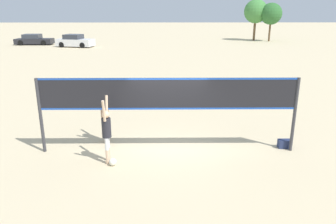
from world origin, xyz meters
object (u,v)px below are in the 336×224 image
at_px(parked_car_near, 75,41).
at_px(tree_right_cluster, 256,11).
at_px(player_blocker, 105,113).
at_px(gear_bag, 285,144).
at_px(parked_car_mid, 34,40).
at_px(volleyball_net, 168,99).
at_px(volleyball, 113,162).
at_px(tree_left_cluster, 271,14).
at_px(player_spiker, 106,129).

relative_size(parked_car_near, tree_right_cluster, 0.83).
xyz_separation_m(player_blocker, tree_right_cluster, (15.20, 37.99, 2.97)).
height_order(gear_bag, parked_car_near, parked_car_near).
height_order(parked_car_near, parked_car_mid, parked_car_near).
height_order(volleyball_net, volleyball, volleyball_net).
relative_size(parked_car_mid, tree_left_cluster, 0.89).
relative_size(player_spiker, tree_left_cluster, 0.40).
relative_size(player_blocker, gear_bag, 4.77).
bearing_deg(volleyball_net, tree_left_cluster, 68.41).
bearing_deg(player_spiker, tree_right_cluster, -20.59).
height_order(volleyball_net, parked_car_near, volleyball_net).
distance_m(player_spiker, tree_left_cluster, 41.98).
height_order(player_spiker, tree_left_cluster, tree_left_cluster).
bearing_deg(player_spiker, player_blocker, 11.59).
distance_m(player_blocker, volleyball, 2.13).
bearing_deg(parked_car_mid, tree_right_cluster, 9.34).
bearing_deg(volleyball_net, volleyball, -148.25).
xyz_separation_m(volleyball, gear_bag, (5.72, 1.27, 0.03)).
height_order(volleyball, parked_car_mid, parked_car_mid).
bearing_deg(player_spiker, parked_car_near, 16.24).
bearing_deg(tree_right_cluster, volleyball, -110.27).
distance_m(player_blocker, tree_right_cluster, 41.03).
bearing_deg(parked_car_near, player_spiker, -59.49).
height_order(parked_car_near, tree_left_cluster, tree_left_cluster).
xyz_separation_m(volleyball_net, volleyball, (-1.70, -1.05, -1.71)).
xyz_separation_m(volleyball_net, tree_right_cluster, (13.00, 38.75, 2.26)).
xyz_separation_m(gear_bag, tree_left_cluster, (10.85, 37.35, 3.63)).
relative_size(player_spiker, tree_right_cluster, 0.36).
height_order(volleyball, tree_right_cluster, tree_right_cluster).
distance_m(volleyball, tree_left_cluster, 42.18).
relative_size(player_blocker, tree_right_cluster, 0.37).
relative_size(parked_car_near, parked_car_mid, 1.02).
height_order(player_spiker, parked_car_near, player_spiker).
bearing_deg(tree_left_cluster, parked_car_near, -165.36).
bearing_deg(gear_bag, tree_left_cluster, 73.80).
bearing_deg(tree_right_cluster, player_spiker, -110.59).
bearing_deg(player_spiker, tree_left_cluster, -23.55).
bearing_deg(player_blocker, volleyball_net, 70.88).
bearing_deg(volleyball, tree_right_cluster, 69.73).
xyz_separation_m(parked_car_mid, tree_right_cluster, (30.10, 5.37, 3.48)).
bearing_deg(volleyball, volleyball_net, 31.75).
height_order(player_spiker, volleyball, player_spiker).
relative_size(gear_bag, parked_car_near, 0.09).
distance_m(volleyball, parked_car_mid, 37.73).
height_order(parked_car_mid, tree_left_cluster, tree_left_cluster).
distance_m(parked_car_mid, tree_right_cluster, 30.78).
distance_m(player_spiker, player_blocker, 1.63).
distance_m(gear_bag, tree_right_cluster, 39.76).
height_order(player_spiker, player_blocker, player_blocker).
xyz_separation_m(parked_car_near, tree_left_cluster, (25.95, 6.78, 3.10)).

